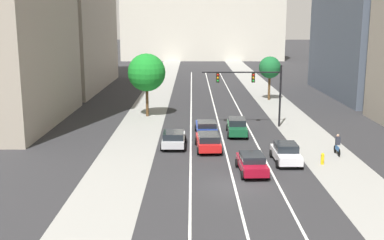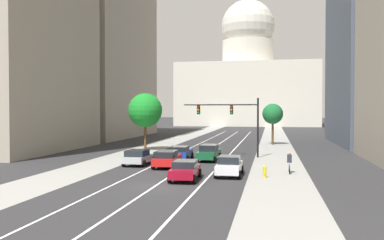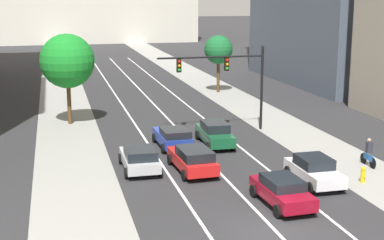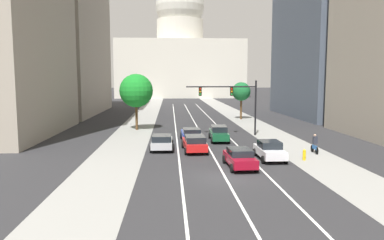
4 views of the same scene
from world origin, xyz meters
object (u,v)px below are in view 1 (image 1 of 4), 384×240
at_px(car_red, 206,141).
at_px(traffic_signal_mast, 253,84).
at_px(car_white, 284,153).
at_px(street_tree_mid_left, 145,73).
at_px(capitol_building, 200,6).
at_px(car_blue, 204,127).
at_px(fire_hydrant, 320,158).
at_px(car_silver, 172,139).
at_px(car_green, 235,126).
at_px(cyclist, 335,145).
at_px(street_tree_near_right, 268,68).
at_px(car_crimson, 250,163).

xyz_separation_m(car_red, traffic_signal_mast, (5.04, 9.09, 3.65)).
xyz_separation_m(car_white, street_tree_mid_left, (-12.34, 18.08, 4.22)).
relative_size(capitol_building, car_white, 10.39).
distance_m(car_red, car_blue, 5.45).
xyz_separation_m(car_blue, car_white, (5.87, -9.08, 0.02)).
height_order(car_blue, fire_hydrant, car_blue).
relative_size(car_blue, traffic_signal_mast, 0.53).
relative_size(car_silver, car_red, 0.91).
bearing_deg(car_green, car_white, -160.15).
relative_size(car_blue, cyclist, 2.48).
bearing_deg(street_tree_mid_left, car_white, -55.70).
bearing_deg(capitol_building, car_white, -87.58).
xyz_separation_m(car_red, street_tree_near_right, (9.23, 25.90, 3.65)).
relative_size(car_white, car_crimson, 0.98).
xyz_separation_m(cyclist, street_tree_near_right, (-1.24, 27.36, 3.59)).
bearing_deg(car_white, street_tree_near_right, -6.55).
bearing_deg(fire_hydrant, car_white, 169.72).
bearing_deg(car_green, car_silver, 129.59).
bearing_deg(traffic_signal_mast, car_crimson, -97.86).
relative_size(car_red, traffic_signal_mast, 0.59).
xyz_separation_m(car_white, cyclist, (4.61, 2.15, 0.07)).
distance_m(car_green, traffic_signal_mast, 5.51).
bearing_deg(traffic_signal_mast, fire_hydrant, -75.03).
relative_size(cyclist, street_tree_near_right, 0.29).
bearing_deg(street_tree_mid_left, car_silver, -75.36).
distance_m(car_silver, car_white, 9.95).
bearing_deg(car_blue, car_silver, 145.43).
xyz_separation_m(car_crimson, street_tree_near_right, (6.30, 32.08, 3.69)).
bearing_deg(traffic_signal_mast, car_green, -120.48).
xyz_separation_m(car_white, fire_hydrant, (2.70, -0.49, -0.31)).
height_order(traffic_signal_mast, fire_hydrant, traffic_signal_mast).
height_order(car_red, fire_hydrant, car_red).
bearing_deg(fire_hydrant, traffic_signal_mast, 104.97).
distance_m(car_blue, car_white, 10.81).
bearing_deg(car_crimson, car_silver, 36.85).
bearing_deg(traffic_signal_mast, street_tree_mid_left, 154.95).
bearing_deg(street_tree_near_right, street_tree_mid_left, -143.94).
bearing_deg(car_silver, street_tree_mid_left, 15.16).
height_order(car_white, traffic_signal_mast, traffic_signal_mast).
height_order(fire_hydrant, street_tree_mid_left, street_tree_mid_left).
xyz_separation_m(capitol_building, car_silver, (-4.41, -99.60, -13.99)).
bearing_deg(car_silver, car_green, -51.89).
relative_size(car_green, fire_hydrant, 5.28).
bearing_deg(car_blue, street_tree_near_right, -25.52).
distance_m(car_silver, street_tree_near_right, 27.98).
distance_m(car_blue, traffic_signal_mast, 7.22).
bearing_deg(fire_hydrant, car_silver, 156.14).
relative_size(car_crimson, street_tree_mid_left, 0.60).
relative_size(car_silver, car_blue, 1.01).
xyz_separation_m(car_silver, cyclist, (13.42, -2.45, 0.10)).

